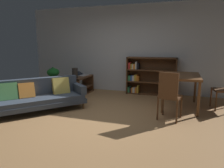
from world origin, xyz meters
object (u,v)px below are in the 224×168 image
fabric_couch (37,96)px  dining_table (181,78)px  desk_speaker (75,73)px  dining_chair_far (169,94)px  potted_floor_plant (53,77)px  media_console (81,86)px  open_laptop (82,75)px  bookshelf (148,76)px

fabric_couch → dining_table: dining_table is taller
dining_table → fabric_couch: bearing=-157.0°
desk_speaker → dining_table: size_ratio=0.22×
fabric_couch → dining_table: 3.38m
desk_speaker → dining_table: 2.93m
dining_table → dining_chair_far: dining_chair_far is taller
fabric_couch → potted_floor_plant: bearing=111.7°
dining_chair_far → fabric_couch: bearing=-173.6°
dining_chair_far → media_console: bearing=151.3°
open_laptop → bookshelf: size_ratio=0.30×
potted_floor_plant → dining_chair_far: dining_chair_far is taller
open_laptop → dining_chair_far: 3.22m
fabric_couch → potted_floor_plant: size_ratio=2.50×
open_laptop → media_console: bearing=-70.9°
bookshelf → potted_floor_plant: bearing=-162.5°
fabric_couch → potted_floor_plant: 1.71m
potted_floor_plant → dining_chair_far: bearing=-19.7°
bookshelf → dining_chair_far: bearing=-70.8°
open_laptop → potted_floor_plant: 0.87m
dining_chair_far → desk_speaker: bearing=156.6°
dining_table → bookshelf: (-0.95, 1.14, -0.16)m
dining_table → open_laptop: bearing=167.1°
media_console → desk_speaker: size_ratio=3.57×
potted_floor_plant → dining_table: size_ratio=0.64×
media_console → potted_floor_plant: (-0.83, -0.21, 0.24)m
open_laptop → dining_chair_far: dining_chair_far is taller
desk_speaker → open_laptop: bearing=94.0°
fabric_couch → dining_chair_far: (2.89, 0.32, 0.19)m
media_console → dining_table: dining_table is taller
dining_chair_far → bookshelf: bearing=109.2°
media_console → desk_speaker: desk_speaker is taller
desk_speaker → potted_floor_plant: size_ratio=0.35×
open_laptop → dining_table: bearing=-12.9°
dining_chair_far → bookshelf: bookshelf is taller
potted_floor_plant → bookshelf: 2.91m
desk_speaker → dining_chair_far: dining_chair_far is taller
fabric_couch → bookshelf: bearing=48.9°
fabric_couch → open_laptop: bearing=86.1°
dining_table → dining_chair_far: bearing=-102.0°
open_laptop → dining_table: size_ratio=0.35×
open_laptop → dining_chair_far: (2.75, -1.67, -0.03)m
media_console → dining_table: bearing=-9.3°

